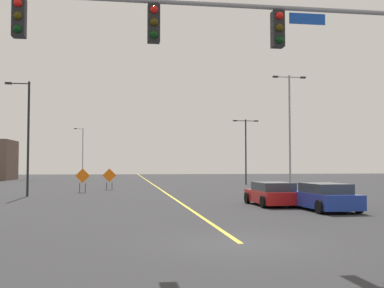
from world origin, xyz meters
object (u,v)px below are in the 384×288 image
Objects in this scene: street_lamp_mid_left at (290,124)px; car_red_distant at (272,194)px; street_lamp_near_right at (82,151)px; construction_sign_median_far at (109,176)px; street_lamp_near_left at (27,133)px; construction_sign_median_near at (83,177)px; street_lamp_far_left at (246,146)px; car_blue_far at (324,197)px; traffic_signal_assembly at (81,40)px.

car_red_distant is at bearing -114.28° from street_lamp_mid_left.
street_lamp_near_right is 4.54× the size of construction_sign_median_far.
street_lamp_near_right is (-0.34, 47.02, 0.23)m from street_lamp_near_left.
street_lamp_near_left is 0.94× the size of street_lamp_near_right.
street_lamp_mid_left is 5.15× the size of construction_sign_median_near.
street_lamp_far_left is 21.29m from construction_sign_median_near.
car_red_distant is (15.21, -56.51, -4.08)m from street_lamp_near_right.
street_lamp_mid_left is at bearing 65.72° from car_red_distant.
street_lamp_mid_left is (20.93, 3.94, 1.24)m from street_lamp_near_left.
street_lamp_near_right reaches higher than car_blue_far.
traffic_signal_assembly is 3.46× the size of car_red_distant.
traffic_signal_assembly is at bearing -141.42° from car_blue_far.
street_lamp_near_right is at bearing 124.64° from street_lamp_far_left.
construction_sign_median_near is (3.52, 4.40, -3.24)m from street_lamp_near_left.
street_lamp_mid_left is (21.27, -43.08, 1.01)m from street_lamp_near_right.
traffic_signal_assembly is at bearing -111.36° from street_lamp_far_left.
construction_sign_median_far is 0.41× the size of car_blue_far.
construction_sign_median_near is 17.95m from car_red_distant.
construction_sign_median_near is 1.02× the size of construction_sign_median_far.
street_lamp_near_right is at bearing 95.18° from construction_sign_median_near.
street_lamp_near_left reaches higher than car_red_distant.
car_blue_far is at bearing -52.46° from construction_sign_median_near.
street_lamp_far_left is (20.51, 16.84, -0.09)m from street_lamp_near_left.
street_lamp_mid_left is at bearing -15.61° from construction_sign_median_far.
car_red_distant is at bearing 51.63° from traffic_signal_assembly.
traffic_signal_assembly is at bearing -89.75° from construction_sign_median_far.
traffic_signal_assembly is 68.40m from street_lamp_near_right.
street_lamp_far_left is at bearing 36.21° from construction_sign_median_near.
traffic_signal_assembly is 21.89m from street_lamp_near_left.
car_red_distant is at bearing -62.25° from construction_sign_median_far.
car_blue_far is (10.95, -20.72, -0.55)m from construction_sign_median_far.
car_red_distant is (9.33, -17.73, -0.57)m from construction_sign_median_far.
construction_sign_median_far is at bearing 90.25° from traffic_signal_assembly.
street_lamp_far_left is 29.83m from car_blue_far.
construction_sign_median_near reaches higher than car_red_distant.
street_lamp_mid_left is at bearing 10.67° from street_lamp_near_left.
construction_sign_median_far is (5.88, -38.78, -3.51)m from street_lamp_near_right.
traffic_signal_assembly is at bearing -121.35° from street_lamp_mid_left.
street_lamp_far_left reaches higher than construction_sign_median_near.
street_lamp_mid_left is 15.59m from car_red_distant.
street_lamp_far_left reaches higher than traffic_signal_assembly.
street_lamp_near_right is 61.97m from car_blue_far.
traffic_signal_assembly is 29.68m from construction_sign_median_far.
construction_sign_median_near is (-17.41, 0.45, -4.48)m from street_lamp_mid_left.
street_lamp_far_left is 3.82× the size of construction_sign_median_near.
street_lamp_near_left is at bearing -169.33° from street_lamp_mid_left.
street_lamp_mid_left is at bearing 58.65° from traffic_signal_assembly.
construction_sign_median_near is at bearing 129.26° from car_red_distant.
street_lamp_near_left is 1.10× the size of street_lamp_far_left.
street_lamp_near_right is 1.17× the size of street_lamp_far_left.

